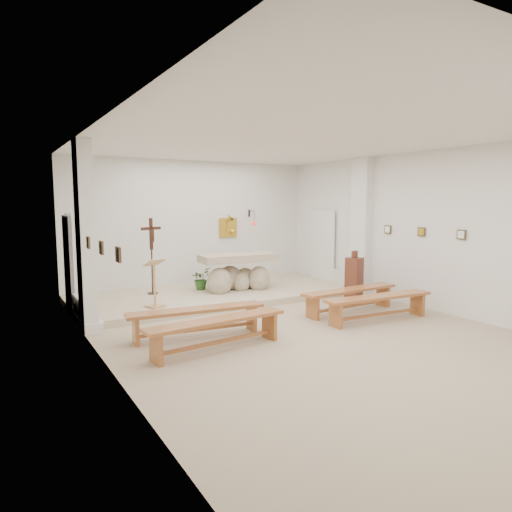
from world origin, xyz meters
TOP-DOWN VIEW (x-y plane):
  - ground at (0.00, 0.00)m, footprint 7.00×10.00m
  - wall_left at (-3.49, 0.00)m, footprint 0.02×10.00m
  - wall_right at (3.49, 0.00)m, footprint 0.02×10.00m
  - wall_back at (0.00, 4.99)m, footprint 7.00×0.02m
  - ceiling at (0.00, 0.00)m, footprint 7.00×10.00m
  - sanctuary_platform at (0.00, 3.50)m, footprint 6.98×3.00m
  - pilaster_left at (-3.37, 2.00)m, footprint 0.26×0.55m
  - pilaster_right at (3.37, 2.00)m, footprint 0.26×0.55m
  - gold_wall_relief at (1.05, 4.96)m, footprint 0.55×0.04m
  - sanctuary_lamp at (1.75, 4.71)m, footprint 0.11×0.36m
  - station_frame_left_front at (-3.47, -0.80)m, footprint 0.03×0.20m
  - station_frame_left_mid at (-3.47, 0.20)m, footprint 0.03×0.20m
  - station_frame_left_rear at (-3.47, 1.20)m, footprint 0.03×0.20m
  - station_frame_right_front at (3.47, -0.80)m, footprint 0.03×0.20m
  - station_frame_right_mid at (3.47, 0.20)m, footprint 0.03×0.20m
  - station_frame_right_rear at (3.47, 1.20)m, footprint 0.03×0.20m
  - radiator_left at (-3.43, 2.70)m, footprint 0.10×0.85m
  - radiator_right at (3.43, 2.70)m, footprint 0.10×0.85m
  - altar at (0.52, 3.43)m, footprint 2.00×0.94m
  - lectern at (-1.90, 2.62)m, footprint 0.46×0.42m
  - crucifix_stand at (-1.50, 4.03)m, footprint 0.54×0.24m
  - potted_plant at (-0.25, 3.98)m, footprint 0.66×0.65m
  - donation_pedestal at (2.61, 1.40)m, footprint 0.41×0.41m
  - bench_left_front at (-1.80, 0.63)m, footprint 2.49×0.65m
  - bench_right_front at (1.80, 0.63)m, footprint 2.48×0.52m
  - bench_left_second at (-1.80, -0.21)m, footprint 2.49×0.63m
  - bench_right_second at (1.80, -0.21)m, footprint 2.48×0.56m

SIDE VIEW (x-z plane):
  - ground at x=0.00m, z-range 0.00..0.00m
  - sanctuary_platform at x=0.00m, z-range 0.00..0.15m
  - radiator_left at x=-3.43m, z-range 0.01..0.53m
  - radiator_right at x=3.43m, z-range 0.01..0.53m
  - bench_left_front at x=-1.80m, z-range 0.13..0.65m
  - bench_right_front at x=1.80m, z-range 0.13..0.65m
  - bench_left_second at x=-1.80m, z-range 0.13..0.65m
  - bench_right_second at x=1.80m, z-range 0.13..0.65m
  - potted_plant at x=-0.25m, z-range 0.15..0.71m
  - altar at x=0.52m, z-range 0.03..1.04m
  - donation_pedestal at x=2.61m, z-range -0.07..1.16m
  - lectern at x=-1.90m, z-range 0.14..1.21m
  - crucifix_stand at x=-1.50m, z-range 0.29..2.14m
  - gold_wall_relief at x=1.05m, z-range 1.38..1.92m
  - station_frame_left_front at x=-3.47m, z-range 1.62..1.82m
  - station_frame_left_mid at x=-3.47m, z-range 1.62..1.82m
  - station_frame_left_rear at x=-3.47m, z-range 1.62..1.82m
  - station_frame_right_front at x=3.47m, z-range 1.62..1.82m
  - station_frame_right_mid at x=3.47m, z-range 1.62..1.82m
  - station_frame_right_rear at x=3.47m, z-range 1.62..1.82m
  - wall_left at x=-3.49m, z-range 0.00..3.50m
  - wall_right at x=3.49m, z-range 0.00..3.50m
  - wall_back at x=0.00m, z-range 0.00..3.50m
  - pilaster_left at x=-3.37m, z-range 0.00..3.50m
  - pilaster_right at x=3.37m, z-range 0.00..3.50m
  - sanctuary_lamp at x=1.75m, z-range 1.59..2.03m
  - ceiling at x=0.00m, z-range 3.48..3.50m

